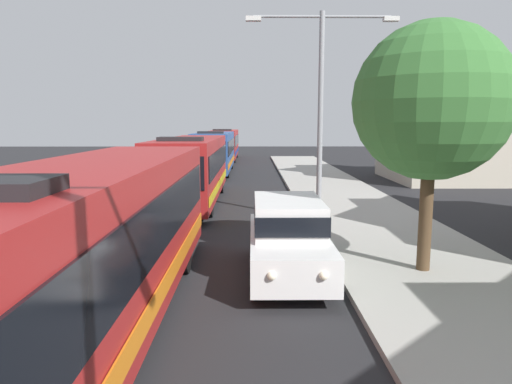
% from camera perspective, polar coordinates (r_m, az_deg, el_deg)
% --- Properties ---
extents(bus_lead, '(2.58, 11.88, 3.21)m').
position_cam_1_polar(bus_lead, '(8.69, -19.49, -5.63)').
color(bus_lead, maroon).
rests_on(bus_lead, ground_plane).
extents(bus_second_in_line, '(2.58, 11.33, 3.21)m').
position_cam_1_polar(bus_second_in_line, '(21.99, -7.88, 3.05)').
color(bus_second_in_line, maroon).
rests_on(bus_second_in_line, ground_plane).
extents(bus_middle, '(2.58, 11.04, 3.21)m').
position_cam_1_polar(bus_middle, '(35.26, -5.12, 5.10)').
color(bus_middle, '#284C8C').
rests_on(bus_middle, ground_plane).
extents(bus_fourth_in_line, '(2.58, 11.84, 3.21)m').
position_cam_1_polar(bus_fourth_in_line, '(47.92, -3.91, 6.00)').
color(bus_fourth_in_line, maroon).
rests_on(bus_fourth_in_line, ground_plane).
extents(white_suv, '(1.86, 4.79, 1.90)m').
position_cam_1_polar(white_suv, '(11.40, 3.96, -5.26)').
color(white_suv, white).
rests_on(white_suv, ground_plane).
extents(streetlamp_mid, '(5.60, 0.28, 7.65)m').
position_cam_1_polar(streetlamp_mid, '(17.80, 8.01, 12.01)').
color(streetlamp_mid, gray).
rests_on(streetlamp_mid, sidewalk).
extents(roadside_tree, '(3.72, 3.72, 5.96)m').
position_cam_1_polar(roadside_tree, '(11.80, 20.89, 10.33)').
color(roadside_tree, '#4C3823').
rests_on(roadside_tree, sidewalk).
extents(house_distant_gabled, '(7.87, 8.45, 8.39)m').
position_cam_1_polar(house_distant_gabled, '(33.04, 22.92, 8.74)').
color(house_distant_gabled, '#BCB29E').
rests_on(house_distant_gabled, ground_plane).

